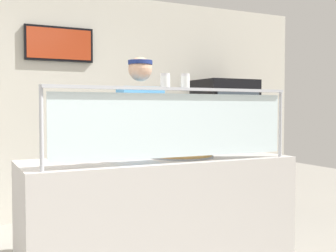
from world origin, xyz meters
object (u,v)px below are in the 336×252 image
object	(u,v)px
parmesan_shaker	(165,81)
drink_fridge	(225,144)
pizza_tray	(181,155)
worker_figure	(141,143)
pizza_server	(187,152)
pepper_flake_shaker	(185,82)

from	to	relation	value
parmesan_shaker	drink_fridge	size ratio (longest dim) A/B	0.05
pizza_tray	worker_figure	bearing A→B (deg)	93.04
pizza_server	pepper_flake_shaker	xyz separation A→B (m)	(-0.16, -0.26, 0.50)
pizza_server	drink_fridge	distance (m)	2.50
pizza_server	drink_fridge	size ratio (longest dim) A/B	0.17
parmesan_shaker	pepper_flake_shaker	distance (m)	0.15
worker_figure	pepper_flake_shaker	bearing A→B (deg)	-94.97
pizza_tray	parmesan_shaker	distance (m)	0.65
pizza_server	parmesan_shaker	world-z (taller)	parmesan_shaker
parmesan_shaker	worker_figure	bearing A→B (deg)	76.61
pizza_tray	parmesan_shaker	world-z (taller)	parmesan_shaker
pizza_tray	worker_figure	distance (m)	0.69
parmesan_shaker	worker_figure	size ratio (longest dim) A/B	0.05
pepper_flake_shaker	drink_fridge	bearing A→B (deg)	51.01
pepper_flake_shaker	drink_fridge	world-z (taller)	drink_fridge
pizza_server	pepper_flake_shaker	size ratio (longest dim) A/B	3.02
pizza_server	pizza_tray	bearing A→B (deg)	162.35
pizza_server	parmesan_shaker	xyz separation A→B (m)	(-0.30, -0.26, 0.50)
pizza_tray	pizza_server	xyz separation A→B (m)	(0.03, -0.02, 0.02)
pizza_server	parmesan_shaker	bearing A→B (deg)	-126.96
drink_fridge	parmesan_shaker	bearing A→B (deg)	-131.26
parmesan_shaker	pizza_tray	bearing A→B (deg)	46.43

